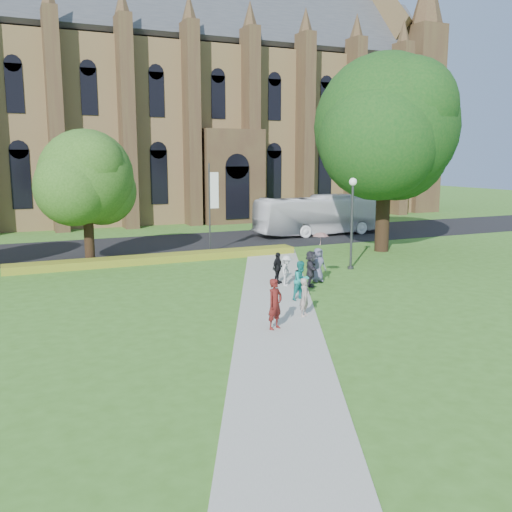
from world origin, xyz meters
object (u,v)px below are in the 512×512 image
large_tree (386,127)px  streetlamp (352,212)px  tour_coach (322,215)px  pedestrian_0 (275,304)px

large_tree → streetlamp: bearing=-140.7°
tour_coach → pedestrian_0: size_ratio=6.12×
streetlamp → pedestrian_0: size_ratio=2.74×
pedestrian_0 → large_tree: bearing=17.8°
tour_coach → pedestrian_0: 26.89m
large_tree → tour_coach: large_tree is taller
streetlamp → pedestrian_0: bearing=-136.4°
pedestrian_0 → tour_coach: bearing=31.3°
large_tree → tour_coach: size_ratio=1.13×
streetlamp → large_tree: (5.50, 4.50, 5.07)m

